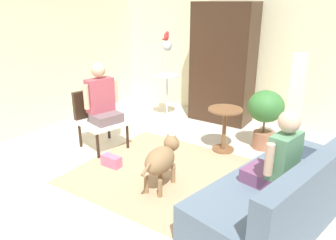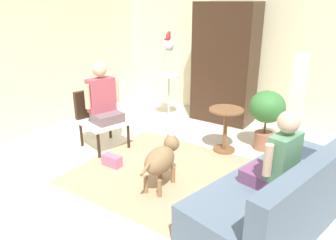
{
  "view_description": "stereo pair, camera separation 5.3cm",
  "coord_description": "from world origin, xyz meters",
  "px_view_note": "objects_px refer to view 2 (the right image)",
  "views": [
    {
      "loc": [
        2.03,
        -3.25,
        2.16
      ],
      "look_at": [
        -0.0,
        -0.15,
        0.8
      ],
      "focal_mm": 35.0,
      "sensor_mm": 36.0,
      "label": 1
    },
    {
      "loc": [
        2.08,
        -3.22,
        2.16
      ],
      "look_at": [
        -0.0,
        -0.15,
        0.8
      ],
      "focal_mm": 35.0,
      "sensor_mm": 36.0,
      "label": 2
    }
  ],
  "objects_px": {
    "dog": "(161,159)",
    "bird_cage_stand": "(169,74)",
    "person_on_armchair": "(103,98)",
    "handbag": "(112,161)",
    "couch": "(278,199)",
    "armchair": "(99,114)",
    "column_lamp": "(296,105)",
    "armoire_cabinet": "(225,64)",
    "round_end_table": "(225,125)",
    "parrot": "(168,36)",
    "potted_plant": "(267,112)",
    "person_on_couch": "(278,158)"
  },
  "relations": [
    {
      "from": "dog",
      "to": "bird_cage_stand",
      "type": "relative_size",
      "value": 0.57
    },
    {
      "from": "person_on_armchair",
      "to": "handbag",
      "type": "relative_size",
      "value": 3.09
    },
    {
      "from": "person_on_armchair",
      "to": "dog",
      "type": "relative_size",
      "value": 1.04
    },
    {
      "from": "person_on_armchair",
      "to": "couch",
      "type": "bearing_deg",
      "value": -7.62
    },
    {
      "from": "armchair",
      "to": "column_lamp",
      "type": "height_order",
      "value": "column_lamp"
    },
    {
      "from": "person_on_armchair",
      "to": "armoire_cabinet",
      "type": "height_order",
      "value": "armoire_cabinet"
    },
    {
      "from": "couch",
      "to": "round_end_table",
      "type": "distance_m",
      "value": 1.76
    },
    {
      "from": "couch",
      "to": "dog",
      "type": "bearing_deg",
      "value": -177.26
    },
    {
      "from": "parrot",
      "to": "potted_plant",
      "type": "bearing_deg",
      "value": -10.93
    },
    {
      "from": "armchair",
      "to": "round_end_table",
      "type": "relative_size",
      "value": 1.32
    },
    {
      "from": "armchair",
      "to": "bird_cage_stand",
      "type": "bearing_deg",
      "value": 84.83
    },
    {
      "from": "person_on_couch",
      "to": "handbag",
      "type": "xyz_separation_m",
      "value": [
        -2.2,
        -0.02,
        -0.65
      ]
    },
    {
      "from": "couch",
      "to": "potted_plant",
      "type": "xyz_separation_m",
      "value": [
        -0.72,
        1.7,
        0.31
      ]
    },
    {
      "from": "couch",
      "to": "person_on_couch",
      "type": "distance_m",
      "value": 0.45
    },
    {
      "from": "round_end_table",
      "to": "bird_cage_stand",
      "type": "xyz_separation_m",
      "value": [
        -1.56,
        0.8,
        0.43
      ]
    },
    {
      "from": "potted_plant",
      "to": "armoire_cabinet",
      "type": "bearing_deg",
      "value": 142.46
    },
    {
      "from": "column_lamp",
      "to": "couch",
      "type": "bearing_deg",
      "value": -79.52
    },
    {
      "from": "couch",
      "to": "bird_cage_stand",
      "type": "bearing_deg",
      "value": 142.62
    },
    {
      "from": "armoire_cabinet",
      "to": "round_end_table",
      "type": "bearing_deg",
      "value": -63.23
    },
    {
      "from": "bird_cage_stand",
      "to": "handbag",
      "type": "bearing_deg",
      "value": -77.08
    },
    {
      "from": "couch",
      "to": "armchair",
      "type": "distance_m",
      "value": 2.93
    },
    {
      "from": "couch",
      "to": "column_lamp",
      "type": "distance_m",
      "value": 1.94
    },
    {
      "from": "potted_plant",
      "to": "round_end_table",
      "type": "bearing_deg",
      "value": -139.18
    },
    {
      "from": "person_on_armchair",
      "to": "potted_plant",
      "type": "height_order",
      "value": "person_on_armchair"
    },
    {
      "from": "couch",
      "to": "person_on_armchair",
      "type": "bearing_deg",
      "value": 172.38
    },
    {
      "from": "armchair",
      "to": "parrot",
      "type": "relative_size",
      "value": 5.11
    },
    {
      "from": "person_on_armchair",
      "to": "round_end_table",
      "type": "relative_size",
      "value": 1.31
    },
    {
      "from": "person_on_armchair",
      "to": "handbag",
      "type": "distance_m",
      "value": 0.97
    },
    {
      "from": "person_on_couch",
      "to": "potted_plant",
      "type": "bearing_deg",
      "value": 111.08
    },
    {
      "from": "potted_plant",
      "to": "dog",
      "type": "bearing_deg",
      "value": -110.81
    },
    {
      "from": "column_lamp",
      "to": "parrot",
      "type": "bearing_deg",
      "value": 174.26
    },
    {
      "from": "armchair",
      "to": "dog",
      "type": "bearing_deg",
      "value": -17.4
    },
    {
      "from": "column_lamp",
      "to": "round_end_table",
      "type": "bearing_deg",
      "value": -146.53
    },
    {
      "from": "armchair",
      "to": "column_lamp",
      "type": "distance_m",
      "value": 2.94
    },
    {
      "from": "potted_plant",
      "to": "handbag",
      "type": "height_order",
      "value": "potted_plant"
    },
    {
      "from": "bird_cage_stand",
      "to": "potted_plant",
      "type": "xyz_separation_m",
      "value": [
        2.03,
        -0.39,
        -0.25
      ]
    },
    {
      "from": "potted_plant",
      "to": "couch",
      "type": "bearing_deg",
      "value": -67.22
    },
    {
      "from": "potted_plant",
      "to": "armoire_cabinet",
      "type": "xyz_separation_m",
      "value": [
        -1.1,
        0.84,
        0.47
      ]
    },
    {
      "from": "armchair",
      "to": "parrot",
      "type": "xyz_separation_m",
      "value": [
        0.14,
        1.69,
        1.04
      ]
    },
    {
      "from": "column_lamp",
      "to": "person_on_couch",
      "type": "bearing_deg",
      "value": -81.21
    },
    {
      "from": "round_end_table",
      "to": "column_lamp",
      "type": "xyz_separation_m",
      "value": [
        0.84,
        0.56,
        0.31
      ]
    },
    {
      "from": "dog",
      "to": "round_end_table",
      "type": "bearing_deg",
      "value": 81.52
    },
    {
      "from": "armoire_cabinet",
      "to": "handbag",
      "type": "relative_size",
      "value": 7.57
    },
    {
      "from": "round_end_table",
      "to": "handbag",
      "type": "xyz_separation_m",
      "value": [
        -1.07,
        -1.33,
        -0.34
      ]
    },
    {
      "from": "person_on_couch",
      "to": "handbag",
      "type": "bearing_deg",
      "value": -179.53
    },
    {
      "from": "armchair",
      "to": "column_lamp",
      "type": "bearing_deg",
      "value": 29.55
    },
    {
      "from": "couch",
      "to": "armchair",
      "type": "relative_size",
      "value": 2.36
    },
    {
      "from": "person_on_armchair",
      "to": "column_lamp",
      "type": "xyz_separation_m",
      "value": [
        2.41,
        1.49,
        -0.08
      ]
    },
    {
      "from": "armoire_cabinet",
      "to": "parrot",
      "type": "bearing_deg",
      "value": -154.26
    },
    {
      "from": "armchair",
      "to": "round_end_table",
      "type": "height_order",
      "value": "armchair"
    }
  ]
}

